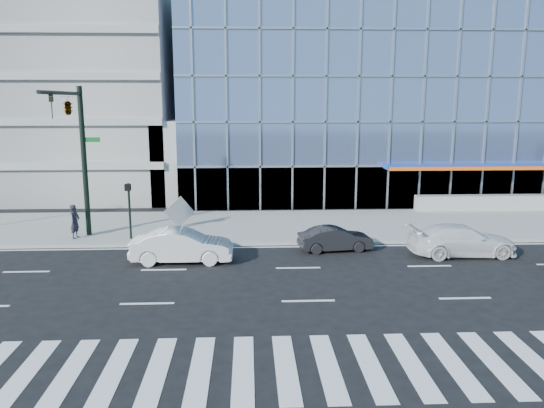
{
  "coord_description": "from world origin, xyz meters",
  "views": [
    {
      "loc": [
        -2.22,
        -22.74,
        7.39
      ],
      "look_at": [
        -1.04,
        3.0,
        2.36
      ],
      "focal_mm": 35.0,
      "sensor_mm": 36.0,
      "label": 1
    }
  ],
  "objects": [
    {
      "name": "sidewalk",
      "position": [
        0.0,
        8.0,
        0.07
      ],
      "size": [
        120.0,
        8.0,
        0.15
      ],
      "primitive_type": "cube",
      "color": "gray",
      "rests_on": "ground"
    },
    {
      "name": "white_sedan",
      "position": [
        -5.32,
        1.16,
        0.77
      ],
      "size": [
        4.7,
        1.65,
        1.55
      ],
      "primitive_type": "imported",
      "rotation": [
        0.0,
        0.0,
        1.57
      ],
      "color": "silver",
      "rests_on": "ground"
    },
    {
      "name": "white_suv",
      "position": [
        8.11,
        1.64,
        0.75
      ],
      "size": [
        5.19,
        2.21,
        1.49
      ],
      "primitive_type": "imported",
      "rotation": [
        0.0,
        0.0,
        1.59
      ],
      "color": "white",
      "rests_on": "ground"
    },
    {
      "name": "dark_sedan",
      "position": [
        2.11,
        2.72,
        0.61
      ],
      "size": [
        3.82,
        1.75,
        1.21
      ],
      "primitive_type": "imported",
      "rotation": [
        0.0,
        0.0,
        1.7
      ],
      "color": "black",
      "rests_on": "ground"
    },
    {
      "name": "ground",
      "position": [
        0.0,
        0.0,
        0.0
      ],
      "size": [
        160.0,
        160.0,
        0.0
      ],
      "primitive_type": "plane",
      "color": "black",
      "rests_on": "ground"
    },
    {
      "name": "tilted_panel",
      "position": [
        -6.2,
        7.5,
        1.06
      ],
      "size": [
        1.67,
        0.85,
        1.83
      ],
      "primitive_type": "cube",
      "rotation": [
        0.0,
        0.9,
        0.45
      ],
      "color": "#9D9D9D",
      "rests_on": "sidewalk"
    },
    {
      "name": "theatre_building",
      "position": [
        14.0,
        26.0,
        7.5
      ],
      "size": [
        42.0,
        26.0,
        15.0
      ],
      "primitive_type": "cube",
      "color": "#667DAB",
      "rests_on": "ground"
    },
    {
      "name": "pedestrian",
      "position": [
        -11.48,
        5.25,
        1.06
      ],
      "size": [
        0.57,
        0.75,
        1.82
      ],
      "primitive_type": "imported",
      "rotation": [
        0.0,
        0.0,
        1.35
      ],
      "color": "black",
      "rests_on": "sidewalk"
    },
    {
      "name": "parking_garage",
      "position": [
        -20.0,
        26.0,
        10.0
      ],
      "size": [
        24.0,
        24.0,
        20.0
      ],
      "primitive_type": "cube",
      "color": "gray",
      "rests_on": "ground"
    },
    {
      "name": "ped_signal_post",
      "position": [
        -8.5,
        4.94,
        2.14
      ],
      "size": [
        0.3,
        0.33,
        3.0
      ],
      "color": "black",
      "rests_on": "sidewalk"
    },
    {
      "name": "ramp_block",
      "position": [
        -6.0,
        18.0,
        3.0
      ],
      "size": [
        6.0,
        8.0,
        6.0
      ],
      "primitive_type": "cube",
      "color": "gray",
      "rests_on": "ground"
    },
    {
      "name": "traffic_signal",
      "position": [
        -11.0,
        4.57,
        6.16
      ],
      "size": [
        1.14,
        5.74,
        8.0
      ],
      "color": "black",
      "rests_on": "sidewalk"
    }
  ]
}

